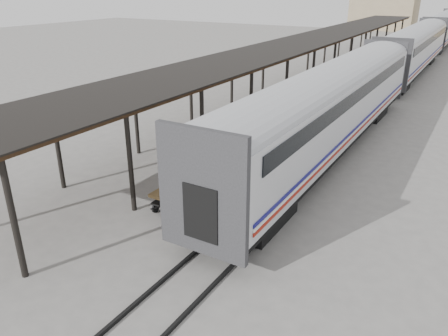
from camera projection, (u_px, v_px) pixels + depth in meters
ground at (191, 198)px, 18.38m from camera, size 160.00×160.00×0.00m
train at (414, 47)px, 42.63m from camera, size 3.45×76.01×4.01m
canopy at (316, 39)px, 37.46m from camera, size 4.90×64.30×4.15m
rails at (410, 74)px, 43.81m from camera, size 1.54×150.00×0.12m
building_left at (384, 14)px, 86.93m from camera, size 12.00×8.00×6.00m
baggage_cart at (180, 191)px, 17.50m from camera, size 1.26×2.41×0.86m
suitcase_stack at (182, 179)px, 17.65m from camera, size 1.31×1.08×0.60m
luggage_tug at (289, 108)px, 29.83m from camera, size 1.12×1.51×1.19m
porter at (174, 175)px, 16.47m from camera, size 0.47×0.64×1.64m
pedestrian at (295, 93)px, 32.40m from camera, size 1.00×0.44×1.69m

